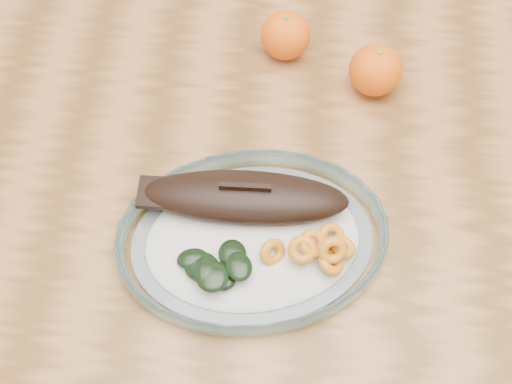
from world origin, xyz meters
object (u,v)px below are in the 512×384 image
orange_right (376,70)px  orange_left (286,35)px  plated_meal (252,236)px  dining_table (310,201)px

orange_right → orange_left: bearing=156.2°
plated_meal → dining_table: bearing=47.1°
orange_left → plated_meal: bearing=-94.6°
plated_meal → orange_right: (0.15, 0.25, 0.02)m
plated_meal → orange_right: size_ratio=9.34×
dining_table → plated_meal: plated_meal is taller
dining_table → orange_right: 0.20m
dining_table → plated_meal: 0.18m
plated_meal → orange_right: 0.29m
orange_left → orange_right: size_ratio=0.97×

